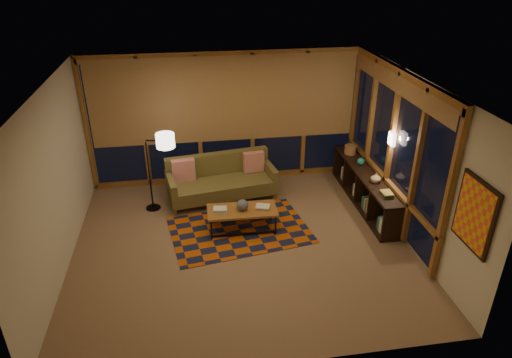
{
  "coord_description": "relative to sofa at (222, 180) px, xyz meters",
  "views": [
    {
      "loc": [
        -0.74,
        -6.24,
        4.44
      ],
      "look_at": [
        0.27,
        0.24,
        1.08
      ],
      "focal_mm": 32.0,
      "sensor_mm": 36.0,
      "label": 1
    }
  ],
  "objects": [
    {
      "name": "floor",
      "position": [
        0.19,
        -1.59,
        -0.42
      ],
      "size": [
        5.5,
        5.0,
        0.01
      ],
      "primitive_type": "cube",
      "color": "brown",
      "rests_on": "ground"
    },
    {
      "name": "ceiling",
      "position": [
        0.19,
        -1.59,
        2.28
      ],
      "size": [
        5.5,
        5.0,
        0.01
      ],
      "primitive_type": "cube",
      "color": "silver",
      "rests_on": "walls"
    },
    {
      "name": "walls",
      "position": [
        0.19,
        -1.59,
        0.93
      ],
      "size": [
        5.51,
        5.01,
        2.7
      ],
      "color": "beige",
      "rests_on": "floor"
    },
    {
      "name": "window_wall_back",
      "position": [
        0.19,
        0.84,
        0.93
      ],
      "size": [
        5.3,
        0.16,
        2.6
      ],
      "primitive_type": null,
      "color": "#956021",
      "rests_on": "walls"
    },
    {
      "name": "window_wall_right",
      "position": [
        2.87,
        -0.99,
        0.93
      ],
      "size": [
        0.16,
        3.7,
        2.6
      ],
      "primitive_type": null,
      "color": "#956021",
      "rests_on": "walls"
    },
    {
      "name": "wall_art",
      "position": [
        2.9,
        -3.44,
        1.03
      ],
      "size": [
        0.06,
        0.74,
        0.94
      ],
      "primitive_type": null,
      "color": "#EC452E",
      "rests_on": "walls"
    },
    {
      "name": "wall_sconce",
      "position": [
        2.81,
        -1.14,
        1.13
      ],
      "size": [
        0.12,
        0.18,
        0.22
      ],
      "primitive_type": null,
      "color": "white",
      "rests_on": "walls"
    },
    {
      "name": "sofa",
      "position": [
        0.0,
        0.0,
        0.0
      ],
      "size": [
        2.15,
        1.14,
        0.84
      ],
      "primitive_type": null,
      "rotation": [
        0.0,
        0.0,
        0.16
      ],
      "color": "brown",
      "rests_on": "floor"
    },
    {
      "name": "pillow_left",
      "position": [
        -0.72,
        0.09,
        0.22
      ],
      "size": [
        0.45,
        0.2,
        0.44
      ],
      "primitive_type": null,
      "rotation": [
        0.0,
        0.0,
        0.14
      ],
      "color": "#B91407",
      "rests_on": "sofa"
    },
    {
      "name": "pillow_right",
      "position": [
        0.67,
        0.27,
        0.2
      ],
      "size": [
        0.42,
        0.18,
        0.41
      ],
      "primitive_type": null,
      "rotation": [
        0.0,
        0.0,
        0.11
      ],
      "color": "#B91407",
      "rests_on": "sofa"
    },
    {
      "name": "area_rug",
      "position": [
        0.2,
        -1.17,
        -0.41
      ],
      "size": [
        2.56,
        1.91,
        0.01
      ],
      "primitive_type": "cube",
      "rotation": [
        0.0,
        0.0,
        0.16
      ],
      "color": "#AC460B",
      "rests_on": "floor"
    },
    {
      "name": "coffee_table",
      "position": [
        0.25,
        -1.13,
        -0.22
      ],
      "size": [
        1.21,
        0.57,
        0.4
      ],
      "primitive_type": null,
      "rotation": [
        0.0,
        0.0,
        -0.02
      ],
      "color": "#956021",
      "rests_on": "floor"
    },
    {
      "name": "book_stack_a",
      "position": [
        -0.13,
        -1.13,
        0.02
      ],
      "size": [
        0.26,
        0.22,
        0.07
      ],
      "primitive_type": null,
      "rotation": [
        0.0,
        0.0,
        -0.12
      ],
      "color": "beige",
      "rests_on": "coffee_table"
    },
    {
      "name": "book_stack_b",
      "position": [
        0.61,
        -1.13,
        0.0
      ],
      "size": [
        0.26,
        0.23,
        0.04
      ],
      "primitive_type": null,
      "rotation": [
        0.0,
        0.0,
        -0.32
      ],
      "color": "beige",
      "rests_on": "coffee_table"
    },
    {
      "name": "ceramic_pot",
      "position": [
        0.26,
        -1.14,
        0.08
      ],
      "size": [
        0.24,
        0.24,
        0.2
      ],
      "primitive_type": "sphere",
      "rotation": [
        0.0,
        0.0,
        -0.26
      ],
      "color": "#28292E",
      "rests_on": "coffee_table"
    },
    {
      "name": "floor_lamp",
      "position": [
        -1.33,
        -0.16,
        0.34
      ],
      "size": [
        0.55,
        0.41,
        1.52
      ],
      "primitive_type": null,
      "rotation": [
        0.0,
        0.0,
        -0.16
      ],
      "color": "black",
      "rests_on": "floor"
    },
    {
      "name": "bookshelf",
      "position": [
        2.68,
        -0.59,
        -0.09
      ],
      "size": [
        0.4,
        2.66,
        0.66
      ],
      "primitive_type": null,
      "color": "black",
      "rests_on": "floor"
    },
    {
      "name": "basket",
      "position": [
        2.66,
        0.29,
        0.33
      ],
      "size": [
        0.29,
        0.29,
        0.18
      ],
      "primitive_type": "cylinder",
      "rotation": [
        0.0,
        0.0,
        0.27
      ],
      "color": "#A1704D",
      "rests_on": "bookshelf"
    },
    {
      "name": "teal_bowl",
      "position": [
        2.68,
        -0.26,
        0.32
      ],
      "size": [
        0.16,
        0.16,
        0.14
      ],
      "primitive_type": "sphere",
      "rotation": [
        0.0,
        0.0,
        0.16
      ],
      "color": "#187979",
      "rests_on": "bookshelf"
    },
    {
      "name": "vase",
      "position": [
        2.68,
        -1.01,
        0.34
      ],
      "size": [
        0.23,
        0.23,
        0.19
      ],
      "primitive_type": "imported",
      "rotation": [
        0.0,
        0.0,
        -0.33
      ],
      "color": "tan",
      "rests_on": "bookshelf"
    },
    {
      "name": "shelf_book_stack",
      "position": [
        2.68,
        -1.5,
        0.28
      ],
      "size": [
        0.2,
        0.26,
        0.07
      ],
      "primitive_type": null,
      "rotation": [
        0.0,
        0.0,
        -0.17
      ],
      "color": "beige",
      "rests_on": "bookshelf"
    }
  ]
}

